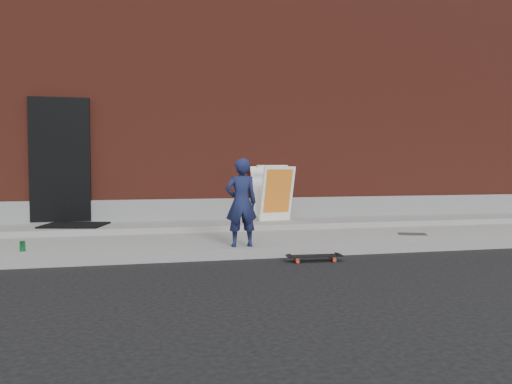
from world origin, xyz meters
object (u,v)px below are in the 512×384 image
object	(u,v)px
child	(241,203)
soda_can	(22,246)
pizza_sign	(273,193)
skateboard	(314,256)

from	to	relation	value
child	soda_can	bearing A→B (deg)	-4.88
child	pizza_sign	xyz separation A→B (m)	(1.08, 2.36, 0.01)
skateboard	pizza_sign	world-z (taller)	pizza_sign
child	soda_can	world-z (taller)	child
child	pizza_sign	size ratio (longest dim) A/B	1.18
skateboard	soda_can	size ratio (longest dim) A/B	5.45
child	skateboard	world-z (taller)	child
child	pizza_sign	bearing A→B (deg)	-114.70
skateboard	child	bearing A→B (deg)	148.50
pizza_sign	skateboard	bearing A→B (deg)	-93.49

